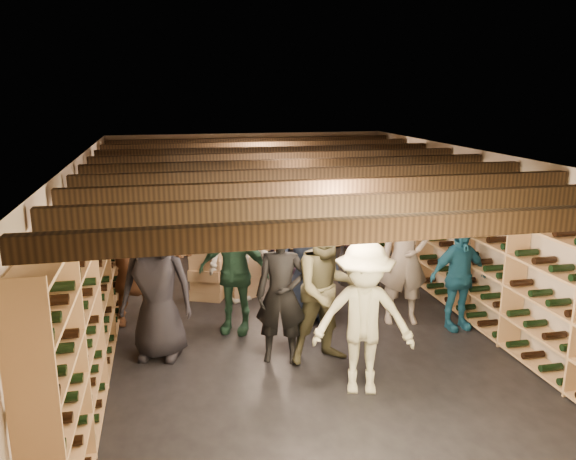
# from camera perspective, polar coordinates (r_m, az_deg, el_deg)

# --- Properties ---
(ground) EXTENTS (8.00, 8.00, 0.00)m
(ground) POSITION_cam_1_polar(r_m,az_deg,el_deg) (8.06, 0.61, -9.61)
(ground) COLOR black
(ground) RESTS_ON ground
(walls) EXTENTS (5.52, 8.02, 2.40)m
(walls) POSITION_cam_1_polar(r_m,az_deg,el_deg) (7.66, 0.63, -1.36)
(walls) COLOR #BEAC93
(walls) RESTS_ON ground
(ceiling) EXTENTS (5.50, 8.00, 0.01)m
(ceiling) POSITION_cam_1_polar(r_m,az_deg,el_deg) (7.43, 0.65, 7.60)
(ceiling) COLOR beige
(ceiling) RESTS_ON walls
(ceiling_joists) EXTENTS (5.40, 7.12, 0.18)m
(ceiling_joists) POSITION_cam_1_polar(r_m,az_deg,el_deg) (7.45, 0.65, 6.53)
(ceiling_joists) COLOR black
(ceiling_joists) RESTS_ON ground
(wine_rack_left) EXTENTS (0.32, 7.50, 2.15)m
(wine_rack_left) POSITION_cam_1_polar(r_m,az_deg,el_deg) (7.56, -18.75, -3.33)
(wine_rack_left) COLOR tan
(wine_rack_left) RESTS_ON ground
(wine_rack_right) EXTENTS (0.32, 7.50, 2.15)m
(wine_rack_right) POSITION_cam_1_polar(r_m,az_deg,el_deg) (8.63, 17.49, -1.11)
(wine_rack_right) COLOR tan
(wine_rack_right) RESTS_ON ground
(wine_rack_back) EXTENTS (4.70, 0.30, 2.15)m
(wine_rack_back) POSITION_cam_1_polar(r_m,az_deg,el_deg) (11.35, -3.78, 3.04)
(wine_rack_back) COLOR tan
(wine_rack_back) RESTS_ON ground
(crate_stack_left) EXTENTS (0.59, 0.50, 0.85)m
(crate_stack_left) POSITION_cam_1_polar(r_m,az_deg,el_deg) (8.96, -8.22, -4.38)
(crate_stack_left) COLOR tan
(crate_stack_left) RESTS_ON ground
(crate_stack_right) EXTENTS (0.59, 0.49, 0.68)m
(crate_stack_right) POSITION_cam_1_polar(r_m,az_deg,el_deg) (9.04, -4.65, -4.68)
(crate_stack_right) COLOR tan
(crate_stack_right) RESTS_ON ground
(crate_loose) EXTENTS (0.57, 0.45, 0.17)m
(crate_loose) POSITION_cam_1_polar(r_m,az_deg,el_deg) (9.35, 2.66, -5.66)
(crate_loose) COLOR tan
(crate_loose) RESTS_ON ground
(person_0) EXTENTS (1.01, 0.80, 1.81)m
(person_0) POSITION_cam_1_polar(r_m,az_deg,el_deg) (7.03, -13.20, -5.68)
(person_0) COLOR black
(person_0) RESTS_ON ground
(person_1) EXTENTS (0.71, 0.56, 1.70)m
(person_1) POSITION_cam_1_polar(r_m,az_deg,el_deg) (6.77, -0.69, -6.57)
(person_1) COLOR black
(person_1) RESTS_ON ground
(person_2) EXTENTS (0.97, 0.79, 1.84)m
(person_2) POSITION_cam_1_polar(r_m,az_deg,el_deg) (6.75, 4.01, -6.05)
(person_2) COLOR brown
(person_2) RESTS_ON ground
(person_3) EXTENTS (1.23, 0.91, 1.70)m
(person_3) POSITION_cam_1_polar(r_m,az_deg,el_deg) (6.14, 7.69, -8.92)
(person_3) COLOR beige
(person_3) RESTS_ON ground
(person_4) EXTENTS (0.90, 0.44, 1.49)m
(person_4) POSITION_cam_1_polar(r_m,az_deg,el_deg) (8.05, 16.93, -4.60)
(person_4) COLOR #195270
(person_4) RESTS_ON ground
(person_5) EXTENTS (1.70, 0.98, 1.75)m
(person_5) POSITION_cam_1_polar(r_m,az_deg,el_deg) (8.21, -15.48, -3.20)
(person_5) COLOR brown
(person_5) RESTS_ON ground
(person_6) EXTENTS (0.95, 0.67, 1.84)m
(person_6) POSITION_cam_1_polar(r_m,az_deg,el_deg) (7.97, 2.17, -2.86)
(person_6) COLOR #202C45
(person_6) RESTS_ON ground
(person_7) EXTENTS (0.76, 0.56, 1.90)m
(person_7) POSITION_cam_1_polar(r_m,az_deg,el_deg) (8.01, 11.77, -2.82)
(person_7) COLOR gray
(person_7) RESTS_ON ground
(person_9) EXTENTS (1.26, 1.02, 1.70)m
(person_9) POSITION_cam_1_polar(r_m,az_deg,el_deg) (8.70, -4.95, -1.90)
(person_9) COLOR beige
(person_9) RESTS_ON ground
(person_10) EXTENTS (1.06, 0.77, 1.67)m
(person_10) POSITION_cam_1_polar(r_m,az_deg,el_deg) (7.63, -5.53, -4.34)
(person_10) COLOR #29543E
(person_10) RESTS_ON ground
(person_11) EXTENTS (1.79, 0.80, 1.86)m
(person_11) POSITION_cam_1_polar(r_m,az_deg,el_deg) (8.49, 2.26, -1.70)
(person_11) COLOR slate
(person_11) RESTS_ON ground
(person_12) EXTENTS (1.01, 0.73, 1.91)m
(person_12) POSITION_cam_1_polar(r_m,az_deg,el_deg) (9.15, 7.66, -0.50)
(person_12) COLOR #2D2E31
(person_12) RESTS_ON ground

